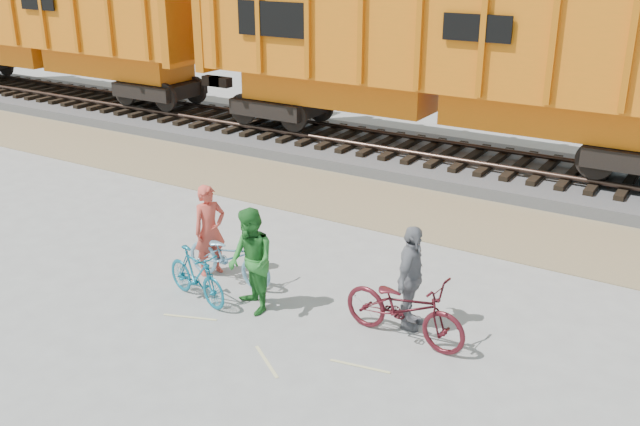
# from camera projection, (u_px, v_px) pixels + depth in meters

# --- Properties ---
(ground) EXTENTS (120.00, 120.00, 0.00)m
(ground) POSITION_uv_depth(u_px,v_px,m) (270.00, 313.00, 11.57)
(ground) COLOR #9E9E99
(ground) RESTS_ON ground
(gravel_strip) EXTENTS (120.00, 3.00, 0.02)m
(gravel_strip) POSITION_uv_depth(u_px,v_px,m) (413.00, 211.00, 15.93)
(gravel_strip) COLOR #97815D
(gravel_strip) RESTS_ON ground
(ballast_bed) EXTENTS (120.00, 4.00, 0.30)m
(ballast_bed) POSITION_uv_depth(u_px,v_px,m) (470.00, 166.00, 18.66)
(ballast_bed) COLOR slate
(ballast_bed) RESTS_ON ground
(track) EXTENTS (120.00, 2.60, 0.24)m
(track) POSITION_uv_depth(u_px,v_px,m) (471.00, 154.00, 18.55)
(track) COLOR black
(track) RESTS_ON ballast_bed
(hopper_car_left) EXTENTS (14.00, 3.13, 4.65)m
(hopper_car_left) POSITION_uv_depth(u_px,v_px,m) (52.00, 20.00, 25.48)
(hopper_car_left) COLOR black
(hopper_car_left) RESTS_ON track
(hopper_car_center) EXTENTS (14.00, 3.13, 4.65)m
(hopper_car_center) POSITION_uv_depth(u_px,v_px,m) (443.00, 52.00, 18.10)
(hopper_car_center) COLOR black
(hopper_car_center) RESTS_ON track
(bicycle_blue) EXTENTS (1.84, 0.69, 0.96)m
(bicycle_blue) POSITION_uv_depth(u_px,v_px,m) (229.00, 256.00, 12.49)
(bicycle_blue) COLOR #6FA5C2
(bicycle_blue) RESTS_ON ground
(bicycle_teal) EXTENTS (1.57, 0.78, 0.91)m
(bicycle_teal) POSITION_uv_depth(u_px,v_px,m) (196.00, 275.00, 11.84)
(bicycle_teal) COLOR #10657E
(bicycle_teal) RESTS_ON ground
(bicycle_maroon) EXTENTS (2.07, 0.86, 1.06)m
(bicycle_maroon) POSITION_uv_depth(u_px,v_px,m) (404.00, 308.00, 10.62)
(bicycle_maroon) COLOR #4D141B
(bicycle_maroon) RESTS_ON ground
(person_solo) EXTENTS (0.61, 0.72, 1.67)m
(person_solo) POSITION_uv_depth(u_px,v_px,m) (210.00, 230.00, 12.69)
(person_solo) COLOR #CD4738
(person_solo) RESTS_ON ground
(person_man) EXTENTS (1.07, 1.01, 1.75)m
(person_man) POSITION_uv_depth(u_px,v_px,m) (251.00, 261.00, 11.35)
(person_man) COLOR #267329
(person_man) RESTS_ON ground
(person_woman) EXTENTS (0.54, 1.03, 1.68)m
(person_woman) POSITION_uv_depth(u_px,v_px,m) (411.00, 278.00, 10.88)
(person_woman) COLOR gray
(person_woman) RESTS_ON ground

